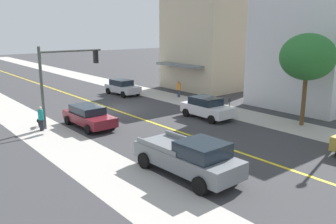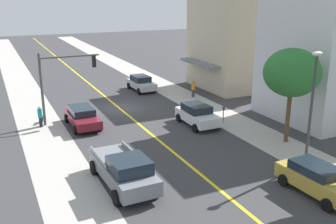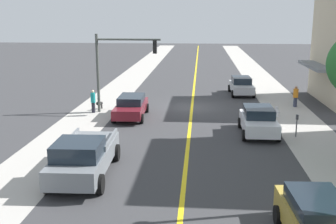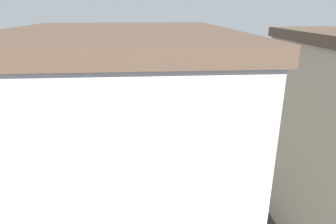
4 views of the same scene
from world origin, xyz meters
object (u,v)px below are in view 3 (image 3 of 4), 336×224
object	(u,v)px
fire_hydrant	(277,111)
gold_sedan_left_curb	(319,222)
parking_meter	(297,122)
silver_sedan_left_curb	(241,85)
maroon_sedan_right_curb	(131,106)
grey_pickup_truck	(84,156)
small_dog	(100,104)
traffic_light_mast	(118,60)
pedestrian_orange_shirt	(296,96)
white_sedan_left_curb	(258,120)
pedestrian_teal_shirt	(93,101)

from	to	relation	value
fire_hydrant	gold_sedan_left_curb	xyz separation A→B (m)	(1.65, 16.43, 0.45)
fire_hydrant	parking_meter	distance (m)	4.82
silver_sedan_left_curb	maroon_sedan_right_curb	bearing A→B (deg)	-45.13
fire_hydrant	grey_pickup_truck	size ratio (longest dim) A/B	0.13
fire_hydrant	small_dog	bearing A→B (deg)	-5.48
parking_meter	traffic_light_mast	bearing A→B (deg)	-24.98
grey_pickup_truck	traffic_light_mast	bearing A→B (deg)	-177.76
small_dog	traffic_light_mast	bearing A→B (deg)	80.20
gold_sedan_left_curb	pedestrian_orange_shirt	xyz separation A→B (m)	(-3.61, -19.70, 0.02)
white_sedan_left_curb	small_dog	world-z (taller)	white_sedan_left_curb
silver_sedan_left_curb	pedestrian_teal_shirt	world-z (taller)	pedestrian_teal_shirt
parking_meter	pedestrian_orange_shirt	distance (m)	8.24
maroon_sedan_right_curb	gold_sedan_left_curb	bearing A→B (deg)	27.13
silver_sedan_left_curb	pedestrian_teal_shirt	xyz separation A→B (m)	(11.17, 7.76, 0.07)
white_sedan_left_curb	gold_sedan_left_curb	bearing A→B (deg)	0.96
grey_pickup_truck	parking_meter	bearing A→B (deg)	121.16
parking_meter	white_sedan_left_curb	bearing A→B (deg)	-10.70
silver_sedan_left_curb	pedestrian_orange_shirt	size ratio (longest dim) A/B	2.64
small_dog	pedestrian_orange_shirt	bearing A→B (deg)	112.63
white_sedan_left_curb	traffic_light_mast	bearing A→B (deg)	-117.79
parking_meter	silver_sedan_left_curb	xyz separation A→B (m)	(1.95, -12.71, -0.07)
gold_sedan_left_curb	silver_sedan_left_curb	world-z (taller)	gold_sedan_left_curb
gold_sedan_left_curb	pedestrian_orange_shirt	size ratio (longest dim) A/B	2.75
fire_hydrant	pedestrian_orange_shirt	xyz separation A→B (m)	(-1.96, -3.27, 0.46)
pedestrian_teal_shirt	traffic_light_mast	bearing A→B (deg)	-56.68
grey_pickup_truck	gold_sedan_left_curb	bearing A→B (deg)	58.51
white_sedan_left_curb	pedestrian_teal_shirt	world-z (taller)	pedestrian_teal_shirt
traffic_light_mast	small_dog	xyz separation A→B (m)	(1.61, -0.73, -3.34)
traffic_light_mast	silver_sedan_left_curb	distance (m)	12.32
traffic_light_mast	maroon_sedan_right_curb	world-z (taller)	traffic_light_mast
pedestrian_teal_shirt	white_sedan_left_curb	bearing A→B (deg)	-89.02
maroon_sedan_right_curb	grey_pickup_truck	size ratio (longest dim) A/B	0.84
maroon_sedan_right_curb	silver_sedan_left_curb	size ratio (longest dim) A/B	1.12
parking_meter	white_sedan_left_curb	xyz separation A→B (m)	(2.10, -0.40, -0.04)
fire_hydrant	maroon_sedan_right_curb	xyz separation A→B (m)	(9.93, 0.94, 0.40)
white_sedan_left_curb	gold_sedan_left_curb	world-z (taller)	white_sedan_left_curb
parking_meter	grey_pickup_truck	bearing A→B (deg)	33.00
maroon_sedan_right_curb	pedestrian_teal_shirt	distance (m)	3.13
grey_pickup_truck	small_dog	bearing A→B (deg)	-170.92
fire_hydrant	grey_pickup_truck	distance (m)	15.42
grey_pickup_truck	small_dog	size ratio (longest dim) A/B	6.71
grey_pickup_truck	white_sedan_left_curb	bearing A→B (deg)	128.87
parking_meter	small_dog	world-z (taller)	parking_meter
pedestrian_orange_shirt	small_dog	xyz separation A→B (m)	(14.61, 2.06, -0.42)
traffic_light_mast	pedestrian_teal_shirt	size ratio (longest dim) A/B	3.36
fire_hydrant	parking_meter	world-z (taller)	parking_meter
gold_sedan_left_curb	grey_pickup_truck	xyz separation A→B (m)	(8.53, -4.86, 0.11)
parking_meter	pedestrian_orange_shirt	size ratio (longest dim) A/B	0.82
fire_hydrant	silver_sedan_left_curb	world-z (taller)	silver_sedan_left_curb
gold_sedan_left_curb	silver_sedan_left_curb	xyz separation A→B (m)	(0.03, -24.36, -0.02)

